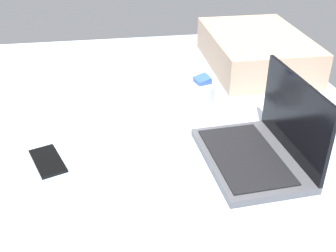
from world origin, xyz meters
TOP-DOWN VIEW (x-y plane):
  - bed_mattress at (0.00, 0.00)cm, footprint 180.00×140.00cm
  - laptop at (15.50, 27.63)cm, footprint 34.49×25.19cm
  - snack_cup at (-11.62, 17.43)cm, footprint 9.00×9.00cm
  - cell_phone at (7.57, -28.53)cm, footprint 15.49×11.26cm
  - pillow at (-48.07, 48.00)cm, footprint 52.00×36.00cm

SIDE VIEW (x-z plane):
  - bed_mattress at x=0.00cm, z-range 0.00..18.00cm
  - cell_phone at x=7.57cm, z-range 18.00..18.80cm
  - laptop at x=15.50cm, z-range 10.91..33.91cm
  - snack_cup at x=-11.62cm, z-range 17.06..30.63cm
  - pillow at x=-48.07cm, z-range 18.00..31.00cm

